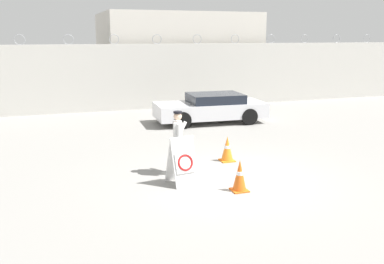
% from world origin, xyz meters
% --- Properties ---
extents(ground_plane, '(90.00, 90.00, 0.00)m').
position_xyz_m(ground_plane, '(0.00, 0.00, 0.00)').
color(ground_plane, gray).
extents(perimeter_wall, '(36.00, 0.30, 3.60)m').
position_xyz_m(perimeter_wall, '(-0.00, 11.15, 1.58)').
color(perimeter_wall, beige).
rests_on(perimeter_wall, ground_plane).
extents(building_block, '(8.41, 6.35, 4.77)m').
position_xyz_m(building_block, '(3.11, 15.00, 2.39)').
color(building_block, beige).
rests_on(building_block, ground_plane).
extents(barricade_sign, '(0.70, 0.78, 1.18)m').
position_xyz_m(barricade_sign, '(-1.18, 0.03, 0.59)').
color(barricade_sign, white).
rests_on(barricade_sign, ground_plane).
extents(security_guard, '(0.47, 0.60, 1.67)m').
position_xyz_m(security_guard, '(-1.04, 0.82, 0.92)').
color(security_guard, '#232838').
rests_on(security_guard, ground_plane).
extents(traffic_cone_near, '(0.38, 0.38, 0.75)m').
position_xyz_m(traffic_cone_near, '(-0.06, -0.86, 0.37)').
color(traffic_cone_near, orange).
rests_on(traffic_cone_near, ground_plane).
extents(traffic_cone_mid, '(0.40, 0.40, 0.73)m').
position_xyz_m(traffic_cone_mid, '(0.64, 1.48, 0.36)').
color(traffic_cone_mid, orange).
rests_on(traffic_cone_mid, ground_plane).
extents(parked_car_rear_sedan, '(4.59, 2.14, 1.20)m').
position_xyz_m(parked_car_rear_sedan, '(2.21, 6.85, 0.62)').
color(parked_car_rear_sedan, black).
rests_on(parked_car_rear_sedan, ground_plane).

